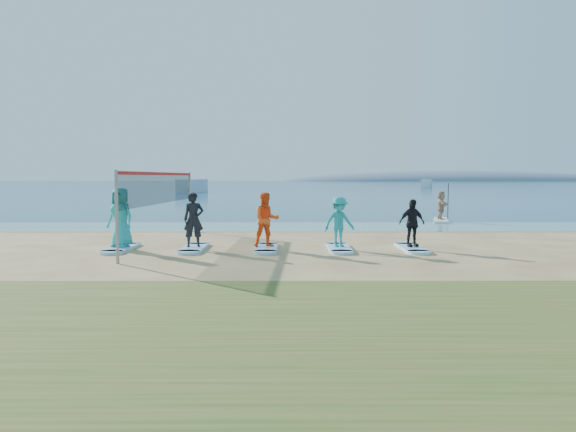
{
  "coord_description": "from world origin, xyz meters",
  "views": [
    {
      "loc": [
        -1.17,
        -15.35,
        2.31
      ],
      "look_at": [
        -1.12,
        2.0,
        1.1
      ],
      "focal_mm": 35.0,
      "sensor_mm": 36.0,
      "label": 1
    }
  ],
  "objects_px": {
    "surfboard_0": "(121,248)",
    "surfboard_4": "(412,248)",
    "student_1": "(194,220)",
    "student_3": "(339,222)",
    "paddleboard": "(441,220)",
    "surfboard_2": "(267,248)",
    "volleyball_net": "(161,189)",
    "boat_offshore_b": "(427,187)",
    "student_4": "(412,223)",
    "surfboard_1": "(194,248)",
    "student_0": "(121,217)",
    "student_2": "(266,220)",
    "surfboard_3": "(339,248)",
    "paddleboarder": "(441,205)",
    "boat_offshore_a": "(192,192)"
  },
  "relations": [
    {
      "from": "volleyball_net",
      "to": "surfboard_4",
      "type": "distance_m",
      "value": 8.65
    },
    {
      "from": "volleyball_net",
      "to": "student_3",
      "type": "height_order",
      "value": "volleyball_net"
    },
    {
      "from": "student_0",
      "to": "surfboard_2",
      "type": "xyz_separation_m",
      "value": [
        4.64,
        0.0,
        -0.99
      ]
    },
    {
      "from": "boat_offshore_a",
      "to": "surfboard_1",
      "type": "relative_size",
      "value": 3.85
    },
    {
      "from": "surfboard_2",
      "to": "surfboard_4",
      "type": "bearing_deg",
      "value": 0.0
    },
    {
      "from": "surfboard_0",
      "to": "student_1",
      "type": "xyz_separation_m",
      "value": [
        2.32,
        0.0,
        0.91
      ]
    },
    {
      "from": "volleyball_net",
      "to": "student_0",
      "type": "relative_size",
      "value": 4.81
    },
    {
      "from": "surfboard_2",
      "to": "student_4",
      "type": "relative_size",
      "value": 1.45
    },
    {
      "from": "student_2",
      "to": "student_3",
      "type": "relative_size",
      "value": 1.09
    },
    {
      "from": "surfboard_2",
      "to": "student_2",
      "type": "xyz_separation_m",
      "value": [
        0.0,
        0.0,
        0.91
      ]
    },
    {
      "from": "boat_offshore_b",
      "to": "surfboard_4",
      "type": "xyz_separation_m",
      "value": [
        -26.65,
        -104.63,
        0.04
      ]
    },
    {
      "from": "student_0",
      "to": "student_3",
      "type": "xyz_separation_m",
      "value": [
        6.95,
        0.0,
        -0.15
      ]
    },
    {
      "from": "student_2",
      "to": "student_4",
      "type": "height_order",
      "value": "student_2"
    },
    {
      "from": "boat_offshore_b",
      "to": "paddleboard",
      "type": "bearing_deg",
      "value": -84.91
    },
    {
      "from": "boat_offshore_b",
      "to": "surfboard_0",
      "type": "bearing_deg",
      "value": -90.25
    },
    {
      "from": "student_4",
      "to": "surfboard_4",
      "type": "bearing_deg",
      "value": 0.0
    },
    {
      "from": "boat_offshore_b",
      "to": "student_4",
      "type": "xyz_separation_m",
      "value": [
        -26.65,
        -104.63,
        0.85
      ]
    },
    {
      "from": "surfboard_0",
      "to": "surfboard_4",
      "type": "xyz_separation_m",
      "value": [
        9.27,
        0.0,
        0.0
      ]
    },
    {
      "from": "student_2",
      "to": "student_4",
      "type": "relative_size",
      "value": 1.14
    },
    {
      "from": "student_4",
      "to": "surfboard_1",
      "type": "bearing_deg",
      "value": 163.15
    },
    {
      "from": "boat_offshore_b",
      "to": "surfboard_1",
      "type": "xyz_separation_m",
      "value": [
        -33.6,
        -104.63,
        0.04
      ]
    },
    {
      "from": "volleyball_net",
      "to": "student_1",
      "type": "xyz_separation_m",
      "value": [
        1.35,
        -1.56,
        -0.95
      ]
    },
    {
      "from": "paddleboarder",
      "to": "paddleboard",
      "type": "bearing_deg",
      "value": -0.0
    },
    {
      "from": "paddleboarder",
      "to": "student_3",
      "type": "relative_size",
      "value": 0.92
    },
    {
      "from": "surfboard_3",
      "to": "student_4",
      "type": "distance_m",
      "value": 2.45
    },
    {
      "from": "paddleboard",
      "to": "surfboard_2",
      "type": "bearing_deg",
      "value": -113.31
    },
    {
      "from": "boat_offshore_a",
      "to": "volleyball_net",
      "type": "bearing_deg",
      "value": -73.1
    },
    {
      "from": "surfboard_3",
      "to": "student_3",
      "type": "relative_size",
      "value": 1.38
    },
    {
      "from": "student_1",
      "to": "student_3",
      "type": "xyz_separation_m",
      "value": [
        4.64,
        0.0,
        -0.07
      ]
    },
    {
      "from": "student_4",
      "to": "surfboard_2",
      "type": "bearing_deg",
      "value": 163.15
    },
    {
      "from": "volleyball_net",
      "to": "surfboard_1",
      "type": "distance_m",
      "value": 2.78
    },
    {
      "from": "boat_offshore_b",
      "to": "student_0",
      "type": "xyz_separation_m",
      "value": [
        -35.92,
        -104.63,
        1.03
      ]
    },
    {
      "from": "student_1",
      "to": "surfboard_4",
      "type": "height_order",
      "value": "student_1"
    },
    {
      "from": "surfboard_4",
      "to": "student_2",
      "type": "bearing_deg",
      "value": 180.0
    },
    {
      "from": "paddleboard",
      "to": "surfboard_2",
      "type": "distance_m",
      "value": 14.15
    },
    {
      "from": "paddleboard",
      "to": "student_0",
      "type": "bearing_deg",
      "value": -125.49
    },
    {
      "from": "volleyball_net",
      "to": "boat_offshore_b",
      "type": "relative_size",
      "value": 1.67
    },
    {
      "from": "volleyball_net",
      "to": "paddleboarder",
      "type": "height_order",
      "value": "volleyball_net"
    },
    {
      "from": "volleyball_net",
      "to": "surfboard_2",
      "type": "bearing_deg",
      "value": -22.96
    },
    {
      "from": "surfboard_3",
      "to": "paddleboard",
      "type": "bearing_deg",
      "value": 60.45
    },
    {
      "from": "paddleboarder",
      "to": "student_4",
      "type": "relative_size",
      "value": 0.96
    },
    {
      "from": "paddleboarder",
      "to": "student_0",
      "type": "height_order",
      "value": "student_0"
    },
    {
      "from": "boat_offshore_b",
      "to": "student_0",
      "type": "height_order",
      "value": "student_0"
    },
    {
      "from": "surfboard_0",
      "to": "student_2",
      "type": "distance_m",
      "value": 4.72
    },
    {
      "from": "volleyball_net",
      "to": "student_1",
      "type": "relative_size",
      "value": 5.23
    },
    {
      "from": "student_1",
      "to": "surfboard_2",
      "type": "distance_m",
      "value": 2.49
    },
    {
      "from": "student_0",
      "to": "student_2",
      "type": "bearing_deg",
      "value": 24.85
    },
    {
      "from": "surfboard_4",
      "to": "paddleboard",
      "type": "bearing_deg",
      "value": 70.21
    },
    {
      "from": "boat_offshore_a",
      "to": "surfboard_4",
      "type": "distance_m",
      "value": 69.31
    },
    {
      "from": "student_0",
      "to": "student_1",
      "type": "relative_size",
      "value": 1.09
    }
  ]
}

